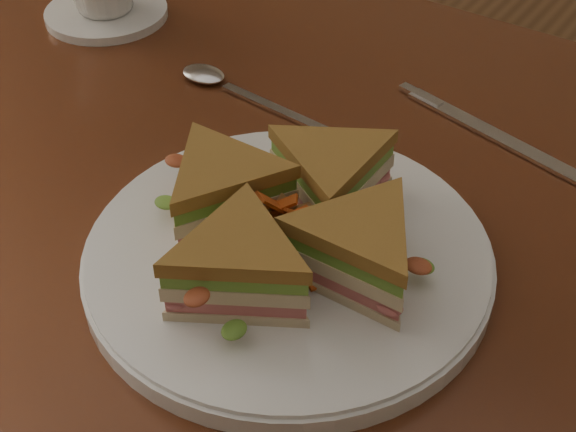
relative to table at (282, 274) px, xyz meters
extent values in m
cube|color=#3A190D|center=(0.00, 0.00, 0.08)|extent=(1.20, 0.80, 0.04)
cylinder|color=#341A0F|center=(-0.54, 0.34, -0.30)|extent=(0.06, 0.06, 0.71)
cylinder|color=white|center=(0.05, -0.07, 0.11)|extent=(0.31, 0.31, 0.02)
cube|color=silver|center=(-0.08, 0.10, 0.10)|extent=(0.13, 0.02, 0.00)
ellipsoid|color=silver|center=(-0.17, 0.11, 0.10)|extent=(0.05, 0.03, 0.01)
cube|color=silver|center=(0.12, 0.18, 0.10)|extent=(0.20, 0.06, 0.00)
cube|color=silver|center=(0.03, 0.20, 0.10)|extent=(0.05, 0.02, 0.00)
cylinder|color=white|center=(-0.35, 0.15, 0.10)|extent=(0.14, 0.14, 0.01)
camera|label=1|loc=(0.30, -0.44, 0.53)|focal=50.00mm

